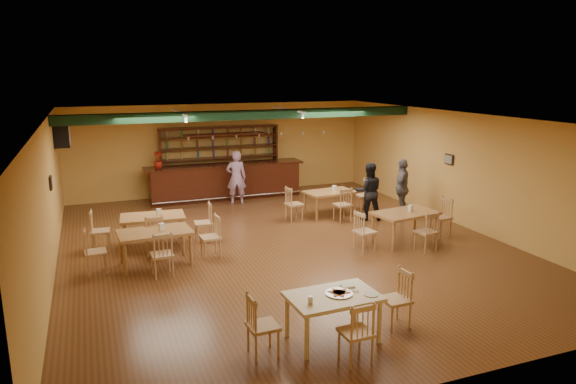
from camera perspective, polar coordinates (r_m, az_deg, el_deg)
name	(u,v)px	position (r m, az deg, el deg)	size (l,w,h in m)	color
floor	(285,246)	(12.44, -0.35, -5.87)	(12.00, 12.00, 0.00)	#533317
ceiling_beam	(248,115)	(14.47, -4.33, 8.39)	(10.00, 0.30, 0.25)	black
track_rail_left	(178,113)	(14.64, -11.86, 8.48)	(0.05, 2.50, 0.05)	white
track_rail_right	(288,110)	(15.48, 0.04, 8.98)	(0.05, 2.50, 0.05)	white
ac_unit	(62,136)	(15.32, -23.44, 5.66)	(0.34, 0.70, 0.48)	white
picture_left	(51,183)	(12.26, -24.45, 0.91)	(0.04, 0.34, 0.28)	black
picture_right	(449,159)	(14.87, 17.17, 3.43)	(0.04, 0.34, 0.28)	black
bar_counter	(225,181)	(17.02, -6.83, 1.17)	(5.10, 0.85, 1.13)	#37180B
back_bar_hutch	(220,161)	(17.51, -7.40, 3.40)	(3.94, 0.40, 2.28)	#37180B
poinsettia	(158,160)	(16.49, -14.00, 3.41)	(0.29, 0.29, 0.52)	#9C1D0E
dining_table_a	(153,231)	(12.75, -14.47, -4.09)	(1.46, 0.88, 0.73)	#976435
dining_table_b	(329,203)	(15.01, 4.55, -1.21)	(1.40, 0.84, 0.70)	#976435
dining_table_c	(156,248)	(11.48, -14.24, -5.93)	(1.49, 0.90, 0.75)	#976435
dining_table_d	(405,227)	(12.87, 12.61, -3.77)	(1.51, 0.91, 0.76)	#976435
near_table	(333,317)	(8.21, 4.90, -13.46)	(1.36, 0.88, 0.73)	beige
pizza_tray	(339,294)	(8.09, 5.59, -10.97)	(0.40, 0.40, 0.01)	silver
parmesan_shaker	(310,300)	(7.74, 2.46, -11.68)	(0.07, 0.07, 0.11)	#EAE5C6
napkin_stack	(347,286)	(8.35, 6.50, -10.15)	(0.20, 0.15, 0.03)	white
pizza_server	(346,290)	(8.18, 6.36, -10.61)	(0.32, 0.09, 0.00)	silver
side_plate	(371,294)	(8.13, 9.03, -10.96)	(0.22, 0.22, 0.01)	white
patron_bar	(236,178)	(16.21, -5.66, 1.58)	(0.61, 0.40, 1.67)	#8B479B
patron_right_a	(368,191)	(14.58, 8.77, 0.06)	(0.78, 0.60, 1.60)	black
patron_right_b	(402,188)	(15.02, 12.32, 0.42)	(0.97, 0.41, 1.66)	slate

